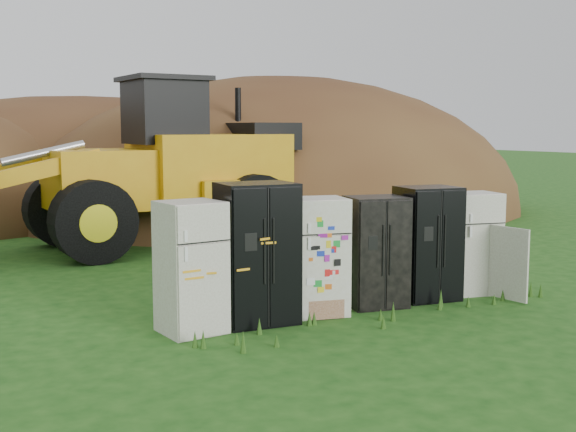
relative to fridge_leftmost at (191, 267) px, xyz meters
name	(u,v)px	position (x,y,z in m)	size (l,w,h in m)	color
ground	(350,309)	(2.55, 0.02, -0.88)	(120.00, 120.00, 0.00)	#184913
fridge_leftmost	(191,267)	(0.00, 0.00, 0.00)	(0.78, 0.75, 1.76)	silver
fridge_black_side	(257,253)	(0.99, 0.03, 0.10)	(1.03, 0.81, 1.97)	black
fridge_sticker	(319,256)	(1.99, 0.03, -0.02)	(0.76, 0.71, 1.72)	silver
fridge_dark_mid	(376,252)	(3.00, 0.02, -0.04)	(0.86, 0.70, 1.69)	black
fridge_black_right	(427,243)	(3.99, 0.02, 0.02)	(0.90, 0.75, 1.80)	black
fridge_open_door	(472,243)	(4.94, 0.02, -0.05)	(0.76, 0.70, 1.67)	silver
wheel_loader	(124,163)	(1.05, 6.96, 1.06)	(8.01, 3.25, 3.87)	#CE950D
dirt_mound_right	(285,213)	(7.46, 11.41, -0.88)	(16.70, 12.24, 8.69)	#472717
dirt_mound_back	(87,204)	(2.50, 17.31, -0.88)	(20.59, 13.72, 7.71)	#472717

